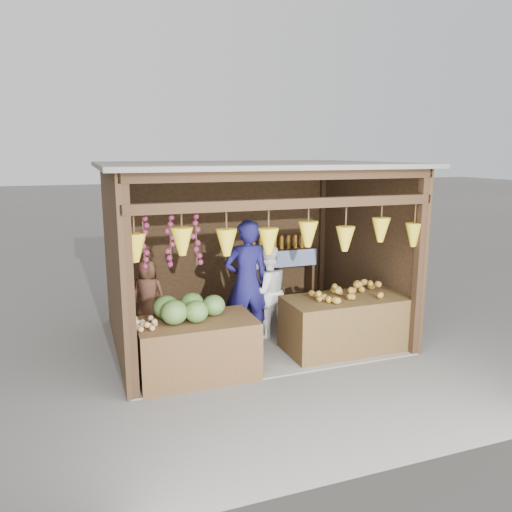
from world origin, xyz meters
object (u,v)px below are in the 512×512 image
(counter_left, at_px, (197,348))
(man_standing, at_px, (247,282))
(vendor_seated, at_px, (148,295))
(counter_right, at_px, (345,324))
(woman_standing, at_px, (267,292))

(counter_left, relative_size, man_standing, 0.80)
(vendor_seated, bearing_deg, counter_left, 139.30)
(man_standing, height_order, vendor_seated, man_standing)
(counter_left, bearing_deg, counter_right, 3.01)
(counter_right, relative_size, woman_standing, 1.21)
(counter_left, distance_m, counter_right, 2.21)
(man_standing, relative_size, vendor_seated, 1.81)
(man_standing, bearing_deg, counter_left, 44.07)
(counter_left, height_order, counter_right, counter_right)
(counter_right, distance_m, vendor_seated, 2.87)
(counter_left, distance_m, vendor_seated, 1.34)
(counter_left, height_order, vendor_seated, vendor_seated)
(counter_left, relative_size, counter_right, 0.86)
(woman_standing, bearing_deg, counter_left, 30.05)
(man_standing, distance_m, woman_standing, 0.43)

